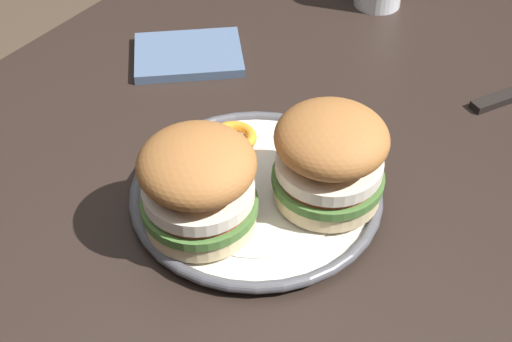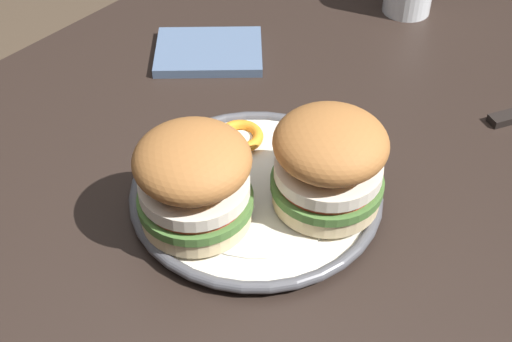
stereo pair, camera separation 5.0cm
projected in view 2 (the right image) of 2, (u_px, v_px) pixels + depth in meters
The scene contains 7 objects.
dining_table at pixel (213, 284), 0.76m from camera, with size 1.27×0.82×0.72m.
dinner_plate at pixel (256, 193), 0.70m from camera, with size 0.26×0.26×0.02m.
sandwich_half_left at pixel (329, 162), 0.65m from camera, with size 0.15×0.15×0.10m.
sandwich_half_right at pixel (192, 178), 0.63m from camera, with size 0.15×0.15×0.10m.
orange_peel_curled at pixel (240, 136), 0.75m from camera, with size 0.06×0.06×0.01m.
orange_peel_strip_long at pixel (200, 155), 0.73m from camera, with size 0.07×0.05×0.01m.
folded_napkin at pixel (209, 52), 0.91m from camera, with size 0.14×0.11×0.01m, color slate.
Camera 2 is at (-0.33, -0.34, 1.23)m, focal length 47.97 mm.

